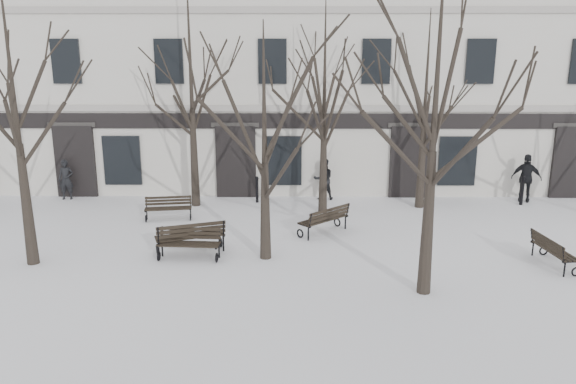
{
  "coord_description": "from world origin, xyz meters",
  "views": [
    {
      "loc": [
        -1.17,
        -14.24,
        5.88
      ],
      "look_at": [
        -1.35,
        3.0,
        1.46
      ],
      "focal_mm": 35.0,
      "sensor_mm": 36.0,
      "label": 1
    }
  ],
  "objects_px": {
    "bench_1": "(190,236)",
    "bench_5": "(553,250)",
    "tree_0": "(12,80)",
    "tree_2": "(437,76)",
    "tree_1": "(264,115)",
    "bench_0": "(189,243)",
    "bench_4": "(325,219)",
    "bench_3": "(168,207)"
  },
  "relations": [
    {
      "from": "tree_2",
      "to": "bench_1",
      "type": "relative_size",
      "value": 4.02
    },
    {
      "from": "tree_1",
      "to": "tree_2",
      "type": "distance_m",
      "value": 4.8
    },
    {
      "from": "bench_1",
      "to": "bench_3",
      "type": "distance_m",
      "value": 3.67
    },
    {
      "from": "tree_1",
      "to": "bench_5",
      "type": "distance_m",
      "value": 8.82
    },
    {
      "from": "tree_0",
      "to": "bench_0",
      "type": "distance_m",
      "value": 6.34
    },
    {
      "from": "tree_0",
      "to": "tree_2",
      "type": "bearing_deg",
      "value": -9.82
    },
    {
      "from": "tree_0",
      "to": "tree_2",
      "type": "distance_m",
      "value": 10.74
    },
    {
      "from": "tree_0",
      "to": "bench_5",
      "type": "height_order",
      "value": "tree_0"
    },
    {
      "from": "bench_4",
      "to": "bench_5",
      "type": "bearing_deg",
      "value": 112.99
    },
    {
      "from": "tree_2",
      "to": "bench_0",
      "type": "relative_size",
      "value": 4.68
    },
    {
      "from": "bench_0",
      "to": "bench_4",
      "type": "distance_m",
      "value": 4.62
    },
    {
      "from": "tree_1",
      "to": "bench_1",
      "type": "xyz_separation_m",
      "value": [
        -2.22,
        0.33,
        -3.59
      ]
    },
    {
      "from": "bench_1",
      "to": "bench_3",
      "type": "height_order",
      "value": "bench_1"
    },
    {
      "from": "tree_0",
      "to": "bench_3",
      "type": "height_order",
      "value": "tree_0"
    },
    {
      "from": "tree_1",
      "to": "bench_5",
      "type": "xyz_separation_m",
      "value": [
        8.0,
        -0.51,
        -3.68
      ]
    },
    {
      "from": "tree_2",
      "to": "bench_4",
      "type": "bearing_deg",
      "value": 116.04
    },
    {
      "from": "bench_1",
      "to": "bench_5",
      "type": "distance_m",
      "value": 10.26
    },
    {
      "from": "bench_0",
      "to": "bench_1",
      "type": "bearing_deg",
      "value": 98.58
    },
    {
      "from": "bench_0",
      "to": "bench_3",
      "type": "bearing_deg",
      "value": 114.46
    },
    {
      "from": "tree_1",
      "to": "bench_4",
      "type": "height_order",
      "value": "tree_1"
    },
    {
      "from": "bench_1",
      "to": "bench_4",
      "type": "distance_m",
      "value": 4.46
    },
    {
      "from": "tree_1",
      "to": "bench_0",
      "type": "distance_m",
      "value": 4.26
    },
    {
      "from": "tree_1",
      "to": "tree_2",
      "type": "xyz_separation_m",
      "value": [
        4.04,
        -2.33,
        1.15
      ]
    },
    {
      "from": "bench_4",
      "to": "tree_2",
      "type": "bearing_deg",
      "value": 72.76
    },
    {
      "from": "bench_5",
      "to": "bench_4",
      "type": "bearing_deg",
      "value": 59.77
    },
    {
      "from": "tree_2",
      "to": "tree_1",
      "type": "bearing_deg",
      "value": 150.02
    },
    {
      "from": "bench_4",
      "to": "bench_5",
      "type": "distance_m",
      "value": 6.75
    },
    {
      "from": "tree_2",
      "to": "bench_3",
      "type": "relative_size",
      "value": 5.03
    },
    {
      "from": "bench_5",
      "to": "tree_1",
      "type": "bearing_deg",
      "value": 79.82
    },
    {
      "from": "bench_1",
      "to": "bench_3",
      "type": "bearing_deg",
      "value": -87.49
    },
    {
      "from": "tree_2",
      "to": "bench_0",
      "type": "distance_m",
      "value": 8.18
    },
    {
      "from": "bench_1",
      "to": "bench_3",
      "type": "relative_size",
      "value": 1.25
    },
    {
      "from": "tree_0",
      "to": "bench_4",
      "type": "xyz_separation_m",
      "value": [
        8.37,
        2.7,
        -4.57
      ]
    },
    {
      "from": "tree_0",
      "to": "bench_4",
      "type": "relative_size",
      "value": 4.58
    },
    {
      "from": "bench_1",
      "to": "tree_1",
      "type": "bearing_deg",
      "value": 151.62
    },
    {
      "from": "bench_0",
      "to": "tree_0",
      "type": "bearing_deg",
      "value": -170.63
    },
    {
      "from": "tree_2",
      "to": "bench_4",
      "type": "relative_size",
      "value": 4.77
    },
    {
      "from": "bench_1",
      "to": "bench_5",
      "type": "xyz_separation_m",
      "value": [
        10.23,
        -0.85,
        -0.09
      ]
    },
    {
      "from": "bench_3",
      "to": "bench_5",
      "type": "bearing_deg",
      "value": -28.69
    },
    {
      "from": "bench_0",
      "to": "tree_1",
      "type": "bearing_deg",
      "value": 5.9
    },
    {
      "from": "tree_1",
      "to": "bench_0",
      "type": "relative_size",
      "value": 3.67
    },
    {
      "from": "tree_0",
      "to": "bench_3",
      "type": "xyz_separation_m",
      "value": [
        2.92,
        4.23,
        -4.63
      ]
    }
  ]
}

